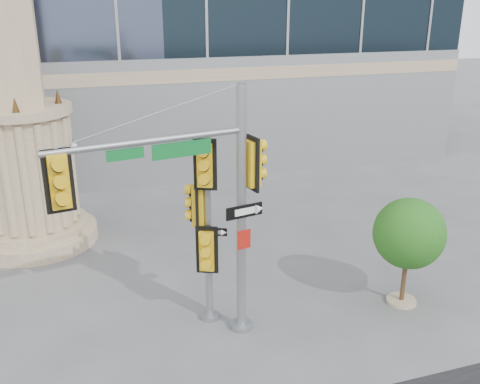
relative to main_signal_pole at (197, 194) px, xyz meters
name	(u,v)px	position (x,y,z in m)	size (l,w,h in m)	color
ground	(275,351)	(1.68, -1.07, -4.13)	(120.00, 120.00, 0.00)	#545456
monument	(17,93)	(-4.32, 7.93, 1.39)	(4.40, 4.40, 16.60)	tan
main_signal_pole	(197,194)	(0.00, 0.00, 0.00)	(5.13, 1.36, 6.66)	slate
secondary_signal_pole	(205,217)	(0.38, 0.84, -0.98)	(0.91, 0.89, 5.36)	slate
street_tree	(410,236)	(6.18, 0.01, -1.98)	(2.09, 2.04, 3.26)	tan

